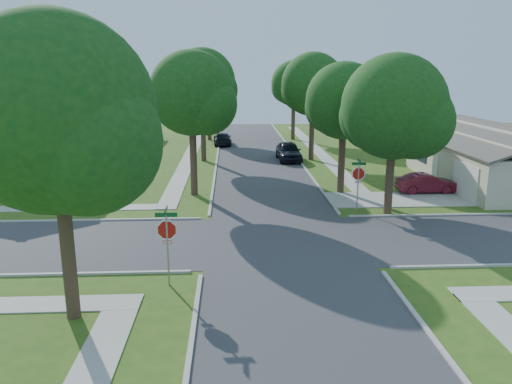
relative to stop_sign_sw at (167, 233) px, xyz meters
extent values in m
plane|color=#2E5417|center=(4.70, 4.70, -2.03)|extent=(100.00, 100.00, 0.00)
cube|color=#333335|center=(4.70, 4.70, -2.03)|extent=(7.00, 100.00, 0.02)
cube|color=#9E9B91|center=(10.80, 30.70, -2.01)|extent=(1.20, 40.00, 0.04)
cube|color=#9E9B91|center=(-1.40, 30.70, -2.01)|extent=(1.20, 40.00, 0.04)
cube|color=#9E9B91|center=(12.60, 11.80, -2.01)|extent=(8.80, 3.60, 0.05)
cube|color=gray|center=(0.00, 0.00, -0.68)|extent=(0.06, 0.06, 2.70)
cylinder|color=white|center=(0.00, 0.00, 0.12)|extent=(1.05, 0.02, 1.05)
cylinder|color=#B1130C|center=(0.00, 0.00, 0.12)|extent=(0.90, 0.03, 0.90)
cube|color=#B1130C|center=(0.00, 0.00, -0.35)|extent=(0.34, 0.03, 0.12)
cube|color=white|center=(0.00, 0.00, -0.35)|extent=(0.30, 0.03, 0.08)
cube|color=#0C5426|center=(0.00, 0.00, 0.69)|extent=(0.80, 0.02, 0.16)
cube|color=#0C5426|center=(0.00, 0.00, 0.87)|extent=(0.02, 0.80, 0.16)
cube|color=gray|center=(9.40, 9.40, -0.68)|extent=(0.06, 0.06, 2.70)
cylinder|color=white|center=(9.40, 9.40, 0.12)|extent=(1.05, 0.02, 1.05)
cylinder|color=#B1130C|center=(9.40, 9.40, 0.12)|extent=(0.90, 0.03, 0.90)
cube|color=#B1130C|center=(9.40, 9.40, -0.35)|extent=(0.34, 0.03, 0.12)
cube|color=white|center=(9.40, 9.40, -0.35)|extent=(0.30, 0.03, 0.08)
cube|color=#0C5426|center=(9.40, 9.40, 0.69)|extent=(0.80, 0.02, 0.16)
cube|color=#0C5426|center=(9.40, 9.40, 0.87)|extent=(0.02, 0.80, 0.16)
cylinder|color=#38281C|center=(9.40, 13.70, -0.05)|extent=(0.44, 0.44, 3.95)
sphere|color=#104214|center=(9.40, 13.70, 3.85)|extent=(4.80, 4.80, 4.80)
sphere|color=#104214|center=(10.24, 13.22, 3.25)|extent=(3.46, 3.46, 3.46)
sphere|color=#104214|center=(8.68, 14.30, 3.37)|extent=(3.26, 3.26, 3.26)
cylinder|color=#38281C|center=(9.40, 25.70, 0.12)|extent=(0.44, 0.44, 4.30)
sphere|color=#104214|center=(9.40, 25.70, 4.48)|extent=(5.40, 5.40, 5.40)
sphere|color=#104214|center=(10.35, 25.16, 3.81)|extent=(3.89, 3.89, 3.89)
sphere|color=#104214|center=(8.59, 26.38, 3.94)|extent=(3.67, 3.67, 3.67)
cylinder|color=#38281C|center=(9.40, 38.70, 0.07)|extent=(0.44, 0.44, 4.20)
sphere|color=#104214|center=(9.40, 38.70, 4.19)|extent=(5.00, 5.00, 5.00)
sphere|color=#104214|center=(10.28, 38.20, 3.57)|extent=(3.60, 3.60, 3.60)
sphere|color=#104214|center=(8.65, 39.33, 3.69)|extent=(3.40, 3.40, 3.40)
cylinder|color=#38281C|center=(0.00, 13.70, 0.09)|extent=(0.44, 0.44, 4.25)
sphere|color=#104214|center=(0.00, 13.70, 4.34)|extent=(5.20, 5.20, 5.20)
sphere|color=#104214|center=(0.91, 13.18, 3.69)|extent=(3.74, 3.74, 3.74)
sphere|color=#104214|center=(-0.78, 14.35, 3.82)|extent=(3.54, 3.54, 3.54)
cylinder|color=#38281C|center=(0.00, 25.70, 0.19)|extent=(0.44, 0.44, 4.44)
sphere|color=#104214|center=(0.00, 25.70, 4.73)|extent=(5.60, 5.60, 5.60)
sphere|color=#104214|center=(0.98, 25.14, 4.03)|extent=(4.03, 4.03, 4.03)
sphere|color=#104214|center=(-0.84, 26.40, 4.17)|extent=(3.81, 3.81, 3.81)
cylinder|color=#38281C|center=(0.00, 38.70, -0.08)|extent=(0.44, 0.44, 3.90)
sphere|color=#104214|center=(0.00, 38.70, 3.70)|extent=(4.60, 4.60, 4.60)
sphere|color=#104214|center=(0.80, 38.24, 3.13)|extent=(3.31, 3.31, 3.31)
sphere|color=#104214|center=(-0.69, 39.28, 3.24)|extent=(3.13, 3.13, 3.13)
cylinder|color=#38281C|center=(-2.80, -2.30, -0.01)|extent=(0.44, 0.44, 4.04)
sphere|color=#104214|center=(-2.80, -2.30, 4.52)|extent=(6.00, 6.00, 6.00)
sphere|color=#104214|center=(-1.75, -2.90, 3.77)|extent=(4.32, 4.32, 4.32)
sphere|color=#104214|center=(-3.70, -1.55, 3.92)|extent=(4.08, 4.08, 4.08)
cylinder|color=#38281C|center=(11.00, 8.90, -0.26)|extent=(0.44, 0.44, 3.54)
sphere|color=#104214|center=(11.00, 8.90, 3.83)|extent=(5.60, 5.60, 5.60)
sphere|color=#104214|center=(11.98, 8.34, 3.13)|extent=(4.03, 4.03, 4.03)
sphere|color=#104214|center=(10.16, 9.60, 3.27)|extent=(3.81, 3.81, 3.81)
cube|color=#AFA48A|center=(20.70, 15.70, -0.63)|extent=(8.00, 13.00, 2.80)
cube|color=#433E3A|center=(18.70, 15.70, 1.42)|extent=(4.42, 13.60, 1.56)
cube|color=silver|center=(16.67, 11.80, -0.93)|extent=(0.06, 3.20, 2.20)
cube|color=silver|center=(16.67, 16.35, -1.03)|extent=(0.06, 0.90, 2.00)
cube|color=#1E2633|center=(16.67, 18.95, -0.48)|extent=(0.06, 1.80, 1.10)
cube|color=#AFA48A|center=(20.70, 33.70, -0.63)|extent=(8.00, 13.00, 2.80)
cube|color=#433E3A|center=(22.70, 33.70, 1.42)|extent=(4.42, 13.60, 1.56)
cube|color=#433E3A|center=(18.70, 33.70, 1.42)|extent=(4.42, 13.60, 1.56)
cube|color=silver|center=(16.67, 29.80, -0.93)|extent=(0.06, 3.20, 2.20)
cube|color=silver|center=(16.67, 34.35, -1.03)|extent=(0.06, 0.90, 2.00)
cube|color=#1E2633|center=(16.67, 36.95, -0.48)|extent=(0.06, 1.80, 1.10)
cube|color=#AFA48A|center=(-11.30, 19.70, -0.63)|extent=(8.00, 13.00, 2.80)
cube|color=#433E3A|center=(-9.30, 19.70, 1.42)|extent=(4.42, 13.60, 1.56)
cube|color=#433E3A|center=(-13.30, 19.70, 1.42)|extent=(4.42, 13.60, 1.56)
cube|color=silver|center=(-7.27, 15.80, -0.93)|extent=(0.06, 3.20, 2.20)
cube|color=silver|center=(-7.27, 20.35, -1.03)|extent=(0.06, 0.90, 2.00)
cube|color=#1E2633|center=(-7.27, 22.95, -0.48)|extent=(0.06, 1.80, 1.10)
cube|color=#AFA48A|center=(-11.30, 36.70, -0.63)|extent=(8.00, 13.00, 2.80)
cube|color=#433E3A|center=(-9.30, 36.70, 1.42)|extent=(4.42, 13.60, 1.56)
cube|color=#433E3A|center=(-13.30, 36.70, 1.42)|extent=(4.42, 13.60, 1.56)
cube|color=silver|center=(-7.27, 32.80, -0.93)|extent=(0.06, 3.20, 2.20)
cube|color=silver|center=(-7.27, 37.35, -1.03)|extent=(0.06, 0.90, 2.00)
cube|color=#1E2633|center=(-7.27, 39.95, -0.48)|extent=(0.06, 1.80, 1.10)
imported|color=maroon|center=(14.95, 13.40, -1.40)|extent=(3.84, 1.38, 1.26)
imported|color=black|center=(7.39, 25.48, -1.22)|extent=(2.07, 4.84, 1.63)
imported|color=black|center=(1.50, 34.87, -1.39)|extent=(1.99, 4.51, 1.29)
camera|label=1|loc=(2.34, -17.30, 5.80)|focal=35.00mm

